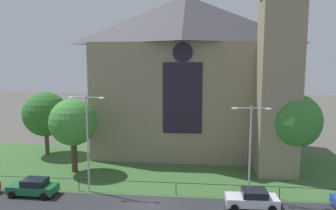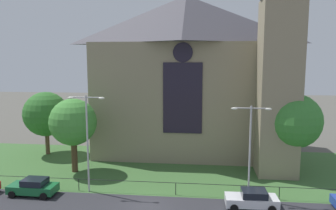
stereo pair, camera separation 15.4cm
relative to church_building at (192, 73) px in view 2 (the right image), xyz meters
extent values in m
plane|color=#56544C|center=(-2.94, -6.62, -10.27)|extent=(160.00, 160.00, 0.00)
cube|color=#3D6633|center=(-2.94, -8.62, -10.27)|extent=(120.00, 20.00, 0.01)
cube|color=gray|center=(-0.77, 0.63, -3.27)|extent=(22.00, 12.00, 14.00)
pyramid|color=#47444C|center=(-0.77, 0.63, 6.73)|extent=(22.00, 12.00, 6.00)
cube|color=black|center=(-0.77, -5.42, -2.57)|extent=(4.40, 0.16, 8.00)
cylinder|color=black|center=(-0.77, -5.42, 2.53)|extent=(2.20, 0.15, 2.20)
cube|color=gray|center=(9.23, -7.37, -1.27)|extent=(4.00, 4.00, 18.00)
cylinder|color=black|center=(-0.77, -14.12, -9.17)|extent=(36.00, 0.05, 0.05)
cylinder|color=black|center=(-9.77, -14.12, -9.72)|extent=(0.06, 0.07, 1.10)
cylinder|color=black|center=(-0.77, -14.12, -9.72)|extent=(0.07, 0.07, 1.10)
cylinder|color=black|center=(8.23, -14.12, -9.72)|extent=(0.07, 0.07, 1.10)
cylinder|color=#4C3823|center=(-12.16, -9.11, -8.49)|extent=(0.63, 0.63, 3.57)
sphere|color=#428C38|center=(-12.16, -9.11, -4.83)|extent=(5.00, 5.00, 5.00)
cylinder|color=brown|center=(-18.22, -3.00, -8.73)|extent=(0.52, 0.52, 3.09)
sphere|color=#2D6B28|center=(-18.22, -3.00, -5.08)|extent=(5.62, 5.62, 5.62)
cylinder|color=#4C3823|center=(10.85, -7.78, -8.43)|extent=(0.63, 0.63, 3.68)
sphere|color=#387F33|center=(10.85, -7.78, -4.49)|extent=(5.61, 5.61, 5.61)
cylinder|color=#B2B2B7|center=(-8.76, -14.22, -5.82)|extent=(0.16, 0.16, 8.90)
cylinder|color=#B2B2B7|center=(-9.46, -14.22, -1.57)|extent=(1.40, 0.10, 0.10)
cylinder|color=#B2B2B7|center=(-8.06, -14.22, -1.57)|extent=(1.40, 0.10, 0.10)
ellipsoid|color=white|center=(-10.16, -14.22, -1.62)|extent=(0.57, 0.26, 0.20)
ellipsoid|color=white|center=(-7.36, -14.22, -1.62)|extent=(0.57, 0.26, 0.20)
cylinder|color=#B2B2B7|center=(5.58, -14.22, -6.19)|extent=(0.16, 0.16, 8.17)
cylinder|color=#B2B2B7|center=(4.88, -14.22, -2.30)|extent=(1.40, 0.10, 0.10)
cylinder|color=#B2B2B7|center=(6.28, -14.22, -2.30)|extent=(1.40, 0.10, 0.10)
ellipsoid|color=white|center=(4.18, -14.22, -2.35)|extent=(0.57, 0.26, 0.20)
ellipsoid|color=white|center=(6.98, -14.22, -2.35)|extent=(0.57, 0.26, 0.20)
cube|color=#196033|center=(-13.47, -15.54, -9.66)|extent=(4.24, 1.90, 0.70)
cube|color=black|center=(-13.27, -15.54, -9.04)|extent=(2.04, 1.65, 0.55)
cylinder|color=black|center=(-14.96, -16.40, -9.95)|extent=(0.65, 0.24, 0.64)
cylinder|color=black|center=(-14.92, -14.60, -9.95)|extent=(0.65, 0.24, 0.64)
cylinder|color=black|center=(-12.02, -16.48, -9.95)|extent=(0.65, 0.24, 0.64)
cylinder|color=black|center=(-11.98, -14.68, -9.95)|extent=(0.65, 0.24, 0.64)
cube|color=silver|center=(5.58, -16.06, -9.66)|extent=(4.25, 1.93, 0.70)
cube|color=black|center=(5.78, -16.06, -9.04)|extent=(2.05, 1.66, 0.55)
cylinder|color=black|center=(4.14, -17.01, -9.95)|extent=(0.65, 0.24, 0.64)
cylinder|color=black|center=(4.08, -15.21, -9.95)|extent=(0.65, 0.24, 0.64)
cylinder|color=black|center=(7.08, -16.92, -9.95)|extent=(0.65, 0.24, 0.64)
cylinder|color=black|center=(7.02, -15.12, -9.95)|extent=(0.65, 0.24, 0.64)
camera|label=1|loc=(1.45, -42.28, 1.77)|focal=35.34mm
camera|label=2|loc=(1.61, -42.27, 1.77)|focal=35.34mm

